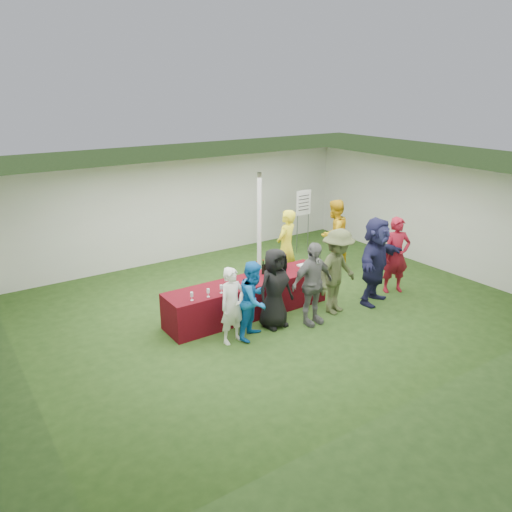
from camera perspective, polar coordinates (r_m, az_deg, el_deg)
ground at (r=10.94m, az=1.75°, el=-5.73°), size 60.00×60.00×0.00m
tent at (r=11.66m, az=0.37°, el=2.95°), size 10.00×10.00×10.00m
serving_table at (r=10.43m, az=-0.91°, el=-4.75°), size 3.60×0.80×0.75m
wine_bottles at (r=10.71m, az=1.80°, el=-1.23°), size 0.87×0.12×0.32m
wine_glasses at (r=9.80m, az=-2.62°, el=-3.30°), size 2.78×0.12×0.16m
water_bottle at (r=10.37m, az=-0.61°, el=-2.03°), size 0.07×0.07×0.23m
bar_towel at (r=11.15m, az=5.44°, el=-1.06°), size 0.25×0.18×0.03m
dump_bucket at (r=11.00m, az=6.75°, el=-0.99°), size 0.23×0.23×0.18m
wine_list_sign at (r=14.11m, az=5.44°, el=5.56°), size 0.50×0.03×1.80m
staff_pourer at (r=11.95m, az=3.46°, el=1.08°), size 0.78×0.66×1.81m
staff_back at (r=13.01m, az=8.89°, el=2.43°), size 0.99×0.83×1.83m
customer_0 at (r=9.20m, az=-2.72°, el=-5.68°), size 0.57×0.41×1.47m
customer_1 at (r=9.37m, az=-0.22°, el=-5.03°), size 0.93×0.87×1.52m
customer_2 at (r=9.76m, az=2.19°, el=-3.71°), size 0.83×0.58×1.62m
customer_3 at (r=9.91m, az=6.46°, el=-3.19°), size 1.01×0.43×1.70m
customer_4 at (r=10.44m, az=9.27°, el=-1.79°), size 1.31×0.95×1.82m
customer_5 at (r=11.08m, az=13.50°, el=-0.54°), size 1.88×1.16×1.94m
customer_6 at (r=11.83m, az=15.72°, el=0.09°), size 0.76×0.64×1.77m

